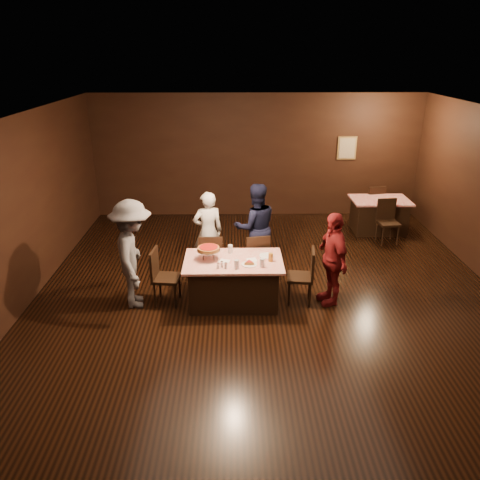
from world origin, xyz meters
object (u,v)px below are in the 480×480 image
(glass_front_right, at_px, (262,263))
(glass_back, at_px, (230,249))
(main_table, at_px, (233,281))
(diner_red_shirt, at_px, (332,259))
(diner_grey_knit, at_px, (133,254))
(pizza_stand, at_px, (209,249))
(back_table, at_px, (379,215))
(chair_far_right, at_px, (256,257))
(glass_front_left, at_px, (237,264))
(chair_far_left, at_px, (211,258))
(diner_white_jacket, at_px, (208,232))
(chair_back_far, at_px, (372,204))
(glass_amber, at_px, (271,257))
(diner_navy_hoodie, at_px, (256,227))
(chair_end_left, at_px, (167,277))
(plate_empty, at_px, (267,256))
(chair_end_right, at_px, (300,276))
(chair_back_near, at_px, (388,222))

(glass_front_right, height_order, glass_back, same)
(main_table, height_order, diner_red_shirt, diner_red_shirt)
(diner_grey_knit, xyz_separation_m, pizza_stand, (1.21, 0.08, 0.05))
(back_table, relative_size, pizza_stand, 3.42)
(chair_far_right, height_order, diner_grey_knit, diner_grey_knit)
(glass_back, bearing_deg, glass_front_left, -80.54)
(chair_far_left, xyz_separation_m, diner_white_jacket, (-0.07, 0.53, 0.30))
(back_table, distance_m, chair_back_far, 0.61)
(back_table, relative_size, diner_red_shirt, 0.82)
(main_table, distance_m, chair_far_right, 0.85)
(main_table, bearing_deg, glass_amber, -4.76)
(diner_navy_hoodie, bearing_deg, chair_far_left, 23.15)
(chair_end_left, bearing_deg, chair_back_far, -42.69)
(glass_front_right, distance_m, glass_back, 0.74)
(chair_far_right, height_order, plate_empty, chair_far_right)
(chair_far_left, xyz_separation_m, glass_amber, (1.00, -0.80, 0.37))
(chair_end_right, bearing_deg, glass_front_right, -61.70)
(chair_far_right, distance_m, chair_back_far, 4.29)
(chair_end_left, bearing_deg, diner_navy_hoodie, -42.80)
(chair_back_near, height_order, chair_back_far, same)
(diner_white_jacket, distance_m, diner_grey_knit, 1.74)
(chair_far_right, distance_m, glass_front_left, 1.17)
(diner_navy_hoodie, bearing_deg, diner_grey_knit, 22.35)
(glass_front_right, bearing_deg, chair_far_left, 130.36)
(glass_amber, height_order, glass_back, same)
(chair_far_left, bearing_deg, chair_far_right, 178.14)
(chair_back_far, distance_m, plate_empty, 4.66)
(diner_white_jacket, distance_m, glass_back, 1.07)
(pizza_stand, relative_size, glass_front_right, 2.71)
(chair_back_near, distance_m, plate_empty, 3.71)
(pizza_stand, height_order, glass_amber, pizza_stand)
(main_table, height_order, back_table, same)
(diner_navy_hoodie, bearing_deg, chair_end_left, 29.62)
(chair_far_left, relative_size, glass_front_left, 6.79)
(chair_back_far, xyz_separation_m, diner_red_shirt, (-1.75, -3.86, 0.31))
(glass_amber, bearing_deg, chair_back_near, 43.32)
(chair_back_far, bearing_deg, glass_back, 34.83)
(chair_end_left, distance_m, diner_navy_hoodie, 2.04)
(chair_far_left, xyz_separation_m, glass_front_left, (0.45, -1.05, 0.37))
(back_table, distance_m, chair_back_near, 0.71)
(chair_far_left, height_order, chair_back_far, same)
(glass_front_left, bearing_deg, chair_back_far, 51.44)
(chair_far_left, distance_m, plate_empty, 1.16)
(chair_back_far, bearing_deg, back_table, 78.65)
(plate_empty, bearing_deg, diner_grey_knit, -175.21)
(glass_front_left, relative_size, glass_amber, 1.00)
(chair_far_left, height_order, diner_navy_hoodie, diner_navy_hoodie)
(main_table, bearing_deg, diner_white_jacket, 110.27)
(chair_far_right, distance_m, plate_empty, 0.69)
(chair_far_right, height_order, diner_navy_hoodie, diner_navy_hoodie)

